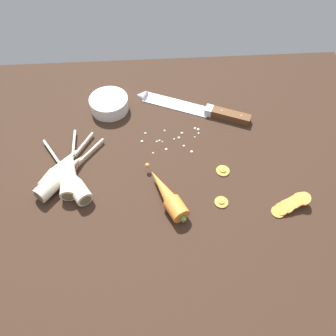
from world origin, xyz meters
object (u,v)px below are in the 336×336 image
parsnip_front (70,172)px  parsnip_mid_left (61,176)px  carrot_slice_stray_mid (223,170)px  prep_bowl (109,103)px  parsnip_back (61,168)px  carrot_slice_stray_near (221,202)px  carrot_slice_stack (291,204)px  whole_carrot (167,195)px  chefs_knife (190,107)px  parsnip_mid_right (70,178)px

parsnip_front → parsnip_mid_left: (-2.12, -0.93, -0.00)cm
carrot_slice_stray_mid → prep_bowl: 38.34cm
parsnip_back → carrot_slice_stray_mid: (40.33, -2.06, -1.62)cm
carrot_slice_stray_near → parsnip_front: bearing=164.7°
carrot_slice_stack → parsnip_front: bearing=166.9°
whole_carrot → parsnip_back: 27.50cm
parsnip_front → carrot_slice_stray_mid: parsnip_front is taller
parsnip_mid_left → prep_bowl: bearing=66.6°
prep_bowl → chefs_knife: bearing=-3.0°
parsnip_mid_left → carrot_slice_stray_mid: (40.08, 0.22, -1.62)cm
chefs_knife → carrot_slice_stray_mid: bearing=-75.5°
carrot_slice_stack → carrot_slice_stray_near: 16.05cm
chefs_knife → carrot_slice_stack: (20.08, -34.76, 0.56)cm
chefs_knife → prep_bowl: bearing=177.0°
parsnip_mid_right → parsnip_back: same height
whole_carrot → parsnip_mid_right: bearing=164.7°
parsnip_front → prep_bowl: 25.43cm
carrot_slice_stack → parsnip_mid_left: bearing=168.4°
carrot_slice_stray_near → carrot_slice_stray_mid: bearing=78.7°
parsnip_front → parsnip_back: bearing=150.5°
parsnip_mid_left → carrot_slice_stack: (54.12, -11.14, -0.77)cm
parsnip_mid_right → carrot_slice_stray_near: size_ratio=6.62×
whole_carrot → parsnip_mid_left: (-25.52, 7.32, -0.12)cm
chefs_knife → carrot_slice_stray_mid: chefs_knife is taller
parsnip_front → parsnip_mid_right: 1.92cm
whole_carrot → carrot_slice_stray_mid: bearing=27.4°
parsnip_mid_right → chefs_knife: bearing=37.8°
parsnip_mid_left → carrot_slice_stack: size_ratio=2.05×
parsnip_mid_right → prep_bowl: bearing=72.0°
parsnip_front → parsnip_back: (-2.38, 1.34, 0.00)cm
parsnip_mid_left → prep_bowl: 27.08cm
whole_carrot → carrot_slice_stack: whole_carrot is taller
chefs_knife → whole_carrot: whole_carrot is taller
parsnip_back → parsnip_mid_right: bearing=-51.2°
whole_carrot → parsnip_front: whole_carrot is taller
parsnip_mid_left → carrot_slice_stray_mid: bearing=0.3°
parsnip_mid_right → carrot_slice_stack: (51.76, -10.17, -0.77)cm
prep_bowl → carrot_slice_stray_near: bearing=-50.9°
prep_bowl → parsnip_mid_right: bearing=-108.0°
whole_carrot → parsnip_front: 24.81cm
parsnip_front → parsnip_mid_left: same height
parsnip_back → carrot_slice_stray_near: size_ratio=5.99×
chefs_knife → parsnip_mid_right: 40.13cm
parsnip_mid_right → carrot_slice_stray_mid: parsnip_mid_right is taller
chefs_knife → prep_bowl: (-23.29, 1.23, 1.50)cm
whole_carrot → carrot_slice_stray_mid: 16.48cm
carrot_slice_stray_near → parsnip_mid_left: bearing=166.9°
parsnip_back → carrot_slice_stray_near: 40.13cm
parsnip_mid_right → parsnip_back: size_ratio=1.11×
parsnip_mid_left → carrot_slice_stray_near: bearing=-13.1°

